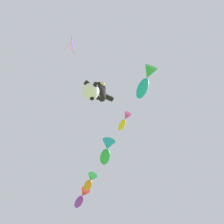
{
  "coord_description": "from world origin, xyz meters",
  "views": [
    {
      "loc": [
        -1.41,
        1.92,
        0.96
      ],
      "look_at": [
        0.87,
        5.28,
        10.45
      ],
      "focal_mm": 40.0,
      "sensor_mm": 36.0,
      "label": 1
    }
  ],
  "objects_px": {
    "soccer_ball_kite": "(91,92)",
    "diamond_kite": "(72,45)",
    "fish_kite_teal": "(146,81)",
    "fish_kite_violet": "(82,197)",
    "fish_kite_emerald": "(107,151)",
    "fish_kite_goldfin": "(124,121)",
    "teddy_bear_kite": "(99,91)",
    "fish_kite_tangerine": "(90,181)"
  },
  "relations": [
    {
      "from": "fish_kite_goldfin",
      "to": "fish_kite_tangerine",
      "type": "height_order",
      "value": "fish_kite_goldfin"
    },
    {
      "from": "fish_kite_goldfin",
      "to": "soccer_ball_kite",
      "type": "bearing_deg",
      "value": -151.57
    },
    {
      "from": "fish_kite_tangerine",
      "to": "fish_kite_emerald",
      "type": "bearing_deg",
      "value": -96.22
    },
    {
      "from": "teddy_bear_kite",
      "to": "soccer_ball_kite",
      "type": "bearing_deg",
      "value": -161.5
    },
    {
      "from": "teddy_bear_kite",
      "to": "soccer_ball_kite",
      "type": "distance_m",
      "value": 1.4
    },
    {
      "from": "fish_kite_tangerine",
      "to": "fish_kite_violet",
      "type": "height_order",
      "value": "fish_kite_violet"
    },
    {
      "from": "fish_kite_emerald",
      "to": "fish_kite_tangerine",
      "type": "xyz_separation_m",
      "value": [
        0.28,
        2.59,
        -0.42
      ]
    },
    {
      "from": "fish_kite_teal",
      "to": "fish_kite_violet",
      "type": "height_order",
      "value": "fish_kite_violet"
    },
    {
      "from": "fish_kite_emerald",
      "to": "fish_kite_violet",
      "type": "bearing_deg",
      "value": 79.65
    },
    {
      "from": "teddy_bear_kite",
      "to": "fish_kite_violet",
      "type": "height_order",
      "value": "fish_kite_violet"
    },
    {
      "from": "fish_kite_teal",
      "to": "diamond_kite",
      "type": "xyz_separation_m",
      "value": [
        -5.03,
        0.93,
        0.9
      ]
    },
    {
      "from": "fish_kite_emerald",
      "to": "diamond_kite",
      "type": "distance_m",
      "value": 7.47
    },
    {
      "from": "soccer_ball_kite",
      "to": "fish_kite_tangerine",
      "type": "relative_size",
      "value": 0.58
    },
    {
      "from": "fish_kite_goldfin",
      "to": "fish_kite_violet",
      "type": "xyz_separation_m",
      "value": [
        1.07,
        7.37,
        -0.02
      ]
    },
    {
      "from": "fish_kite_goldfin",
      "to": "fish_kite_emerald",
      "type": "xyz_separation_m",
      "value": [
        0.17,
        2.43,
        -0.51
      ]
    },
    {
      "from": "teddy_bear_kite",
      "to": "fish_kite_teal",
      "type": "relative_size",
      "value": 0.77
    },
    {
      "from": "fish_kite_violet",
      "to": "teddy_bear_kite",
      "type": "bearing_deg",
      "value": -114.25
    },
    {
      "from": "fish_kite_tangerine",
      "to": "diamond_kite",
      "type": "height_order",
      "value": "diamond_kite"
    },
    {
      "from": "soccer_ball_kite",
      "to": "diamond_kite",
      "type": "relative_size",
      "value": 0.35
    },
    {
      "from": "soccer_ball_kite",
      "to": "fish_kite_tangerine",
      "type": "bearing_deg",
      "value": 60.21
    },
    {
      "from": "diamond_kite",
      "to": "teddy_bear_kite",
      "type": "bearing_deg",
      "value": 9.74
    },
    {
      "from": "fish_kite_goldfin",
      "to": "fish_kite_emerald",
      "type": "relative_size",
      "value": 0.7
    },
    {
      "from": "fish_kite_tangerine",
      "to": "diamond_kite",
      "type": "bearing_deg",
      "value": -129.94
    },
    {
      "from": "fish_kite_goldfin",
      "to": "fish_kite_violet",
      "type": "relative_size",
      "value": 0.72
    },
    {
      "from": "fish_kite_teal",
      "to": "fish_kite_violet",
      "type": "xyz_separation_m",
      "value": [
        1.62,
        10.49,
        0.14
      ]
    },
    {
      "from": "fish_kite_teal",
      "to": "fish_kite_emerald",
      "type": "relative_size",
      "value": 1.09
    },
    {
      "from": "teddy_bear_kite",
      "to": "fish_kite_emerald",
      "type": "bearing_deg",
      "value": 52.49
    },
    {
      "from": "soccer_ball_kite",
      "to": "fish_kite_emerald",
      "type": "bearing_deg",
      "value": 49.66
    },
    {
      "from": "fish_kite_tangerine",
      "to": "teddy_bear_kite",
      "type": "bearing_deg",
      "value": -117.27
    },
    {
      "from": "fish_kite_teal",
      "to": "fish_kite_emerald",
      "type": "xyz_separation_m",
      "value": [
        0.72,
        5.54,
        -0.35
      ]
    },
    {
      "from": "fish_kite_teal",
      "to": "diamond_kite",
      "type": "distance_m",
      "value": 5.19
    },
    {
      "from": "fish_kite_teal",
      "to": "fish_kite_emerald",
      "type": "height_order",
      "value": "fish_kite_teal"
    },
    {
      "from": "fish_kite_goldfin",
      "to": "diamond_kite",
      "type": "bearing_deg",
      "value": -158.67
    },
    {
      "from": "teddy_bear_kite",
      "to": "fish_kite_emerald",
      "type": "distance_m",
      "value": 5.84
    },
    {
      "from": "fish_kite_emerald",
      "to": "soccer_ball_kite",
      "type": "bearing_deg",
      "value": -130.34
    },
    {
      "from": "fish_kite_teal",
      "to": "fish_kite_goldfin",
      "type": "xyz_separation_m",
      "value": [
        0.54,
        3.11,
        0.16
      ]
    },
    {
      "from": "fish_kite_teal",
      "to": "fish_kite_emerald",
      "type": "bearing_deg",
      "value": 82.64
    },
    {
      "from": "teddy_bear_kite",
      "to": "soccer_ball_kite",
      "type": "height_order",
      "value": "teddy_bear_kite"
    },
    {
      "from": "fish_kite_violet",
      "to": "soccer_ball_kite",
      "type": "bearing_deg",
      "value": -116.29
    },
    {
      "from": "soccer_ball_kite",
      "to": "fish_kite_teal",
      "type": "relative_size",
      "value": 0.38
    },
    {
      "from": "diamond_kite",
      "to": "fish_kite_emerald",
      "type": "bearing_deg",
      "value": 38.74
    },
    {
      "from": "fish_kite_emerald",
      "to": "fish_kite_violet",
      "type": "distance_m",
      "value": 5.05
    }
  ]
}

